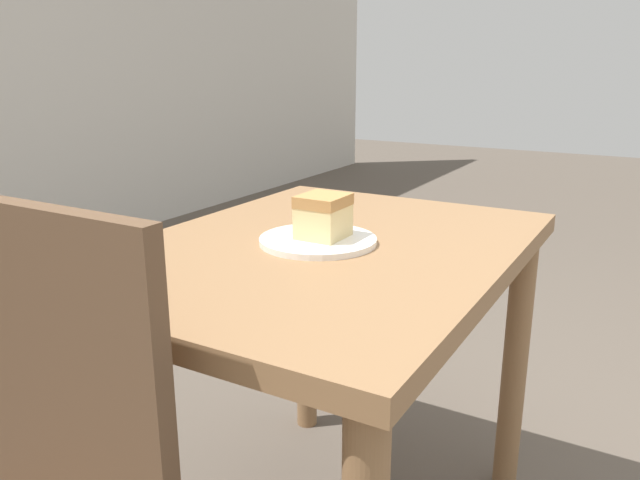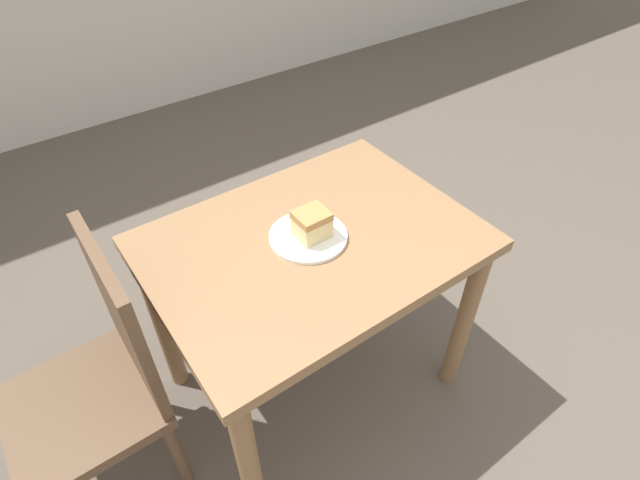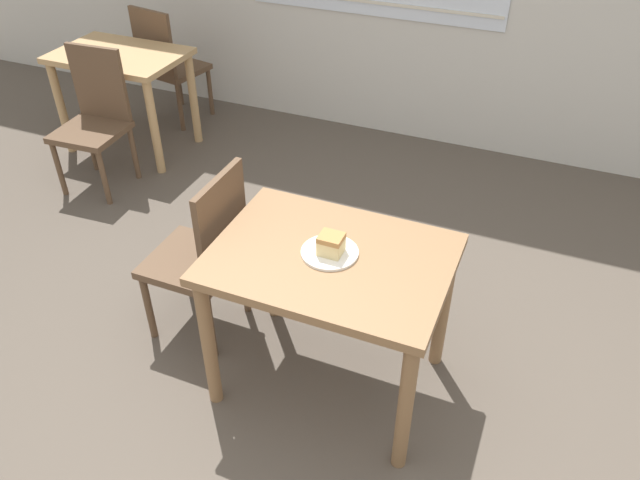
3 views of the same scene
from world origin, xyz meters
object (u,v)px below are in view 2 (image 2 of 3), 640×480
at_px(chair_near_window, 101,380).
at_px(plate, 308,236).
at_px(dining_table_near, 313,267).
at_px(cake_slice, 312,224).

xyz_separation_m(chair_near_window, plate, (0.66, -0.08, 0.26)).
distance_m(chair_near_window, plate, 0.71).
bearing_deg(chair_near_window, dining_table_near, 82.14).
bearing_deg(cake_slice, plate, 137.19).
bearing_deg(chair_near_window, cake_slice, 82.31).
relative_size(plate, cake_slice, 2.44).
bearing_deg(plate, chair_near_window, 172.85).
height_order(chair_near_window, plate, chair_near_window).
distance_m(plate, cake_slice, 0.05).
distance_m(dining_table_near, plate, 0.13).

